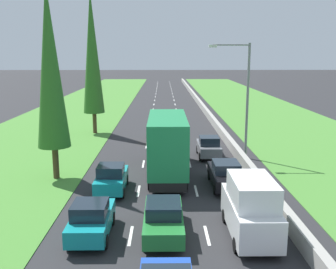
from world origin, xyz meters
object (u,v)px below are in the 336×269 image
green_box_truck_centre_lane (167,144)px  poplar_tree_third (92,53)px  black_sedan_right_lane (225,174)px  green_sedan_centre_lane (163,218)px  street_light_mast (243,93)px  grey_hatchback_right_lane (209,147)px  white_van_right_lane (251,208)px  orange_hatchback_centre_lane (164,134)px  poplar_tree_second (50,67)px  teal_hatchback_left_lane (91,219)px  teal_hatchback_left_lane_third (112,178)px

green_box_truck_centre_lane → poplar_tree_third: (-7.44, 14.60, 6.13)m
black_sedan_right_lane → green_sedan_centre_lane: bearing=-120.4°
street_light_mast → grey_hatchback_right_lane: bearing=171.9°
white_van_right_lane → orange_hatchback_centre_lane: white_van_right_lane is taller
white_van_right_lane → street_light_mast: size_ratio=0.54×
grey_hatchback_right_lane → street_light_mast: bearing=-8.1°
green_sedan_centre_lane → green_box_truck_centre_lane: size_ratio=0.48×
orange_hatchback_centre_lane → poplar_tree_second: poplar_tree_second is taller
white_van_right_lane → black_sedan_right_lane: (-0.04, 6.87, -0.59)m
green_sedan_centre_lane → orange_hatchback_centre_lane: size_ratio=1.15×
black_sedan_right_lane → poplar_tree_second: (-11.01, 1.83, 6.57)m
teal_hatchback_left_lane → poplar_tree_second: 11.49m
teal_hatchback_left_lane → green_box_truck_centre_lane: bearing=69.3°
green_sedan_centre_lane → grey_hatchback_right_lane: bearing=75.3°
green_box_truck_centre_lane → black_sedan_right_lane: bearing=-35.8°
poplar_tree_second → orange_hatchback_centre_lane: bearing=56.4°
poplar_tree_third → poplar_tree_second: bearing=-89.9°
green_sedan_centre_lane → teal_hatchback_left_lane_third: teal_hatchback_left_lane_third is taller
green_box_truck_centre_lane → teal_hatchback_left_lane: bearing=-110.7°
poplar_tree_second → teal_hatchback_left_lane: bearing=-65.7°
orange_hatchback_centre_lane → green_box_truck_centre_lane: bearing=-88.7°
green_sedan_centre_lane → orange_hatchback_centre_lane: (0.04, 19.22, 0.02)m
green_sedan_centre_lane → green_box_truck_centre_lane: (0.28, 9.20, 1.37)m
teal_hatchback_left_lane → black_sedan_right_lane: bearing=43.5°
street_light_mast → white_van_right_lane: bearing=-99.5°
black_sedan_right_lane → street_light_mast: (2.35, 6.97, 4.42)m
orange_hatchback_centre_lane → teal_hatchback_left_lane_third: bearing=-103.3°
grey_hatchback_right_lane → white_van_right_lane: bearing=-89.0°
white_van_right_lane → teal_hatchback_left_lane: (-7.17, 0.09, -0.56)m
grey_hatchback_right_lane → green_sedan_centre_lane: bearing=-104.7°
poplar_tree_second → poplar_tree_third: (-0.03, 15.37, 0.93)m
green_sedan_centre_lane → street_light_mast: 15.57m
poplar_tree_third → orange_hatchback_centre_lane: bearing=-32.4°
grey_hatchback_right_lane → teal_hatchback_left_lane_third: 10.56m
black_sedan_right_lane → teal_hatchback_left_lane: (-7.13, -6.78, 0.02)m
black_sedan_right_lane → street_light_mast: street_light_mast is taller
teal_hatchback_left_lane → teal_hatchback_left_lane_third: 6.03m
black_sedan_right_lane → green_box_truck_centre_lane: green_box_truck_centre_lane is taller
teal_hatchback_left_lane_third → teal_hatchback_left_lane: bearing=-91.3°
black_sedan_right_lane → grey_hatchback_right_lane: 7.34m
poplar_tree_second → street_light_mast: (13.36, 5.14, -2.15)m
white_van_right_lane → poplar_tree_second: (-11.05, 8.70, 5.99)m
teal_hatchback_left_lane → grey_hatchback_right_lane: size_ratio=1.00×
teal_hatchback_left_lane → street_light_mast: 17.27m
orange_hatchback_centre_lane → green_sedan_centre_lane: bearing=-90.1°
teal_hatchback_left_lane → street_light_mast: street_light_mast is taller
black_sedan_right_lane → teal_hatchback_left_lane: 9.84m
white_van_right_lane → teal_hatchback_left_lane: 7.19m
green_box_truck_centre_lane → street_light_mast: (5.95, 4.37, 3.05)m
white_van_right_lane → black_sedan_right_lane: bearing=90.3°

